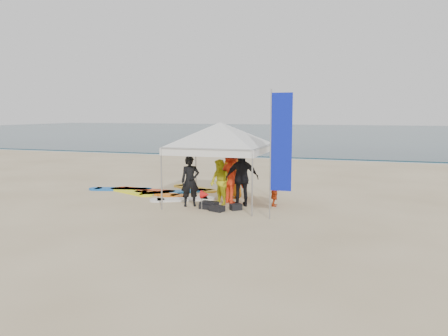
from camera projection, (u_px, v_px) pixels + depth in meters
name	position (u px, v px, depth m)	size (l,w,h in m)	color
ground	(178.00, 216.00, 13.35)	(120.00, 120.00, 0.00)	beige
ocean	(330.00, 132.00, 69.99)	(160.00, 84.00, 0.08)	#0C2633
shoreline_foam	(284.00, 158.00, 30.53)	(160.00, 1.20, 0.01)	silver
person_black_a	(190.00, 181.00, 14.70)	(0.62, 0.41, 1.71)	black
person_yellow	(220.00, 182.00, 14.95)	(0.76, 0.59, 1.56)	yellow
person_orange_a	(232.00, 176.00, 15.20)	(1.24, 0.72, 1.93)	#FD3616
person_black_b	(242.00, 178.00, 14.69)	(1.12, 0.47, 1.91)	black
person_orange_b	(233.00, 172.00, 16.15)	(0.95, 0.62, 1.94)	#C46B11
person_seated	(274.00, 193.00, 14.79)	(0.82, 0.26, 0.89)	red
canopy_tent	(220.00, 122.00, 14.89)	(4.29, 4.29, 3.24)	#A5A5A8
feather_flag	(280.00, 144.00, 12.63)	(0.64, 0.04, 3.83)	#A5A5A8
marker_pennant	(205.00, 195.00, 14.20)	(0.28, 0.28, 0.64)	#A5A5A8
gear_pile	(215.00, 206.00, 14.31)	(1.44, 0.80, 0.22)	black
surfboard_spread	(157.00, 192.00, 17.27)	(5.27, 3.61, 0.07)	white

